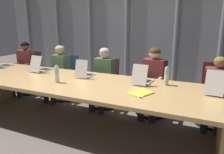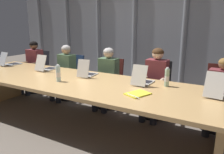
# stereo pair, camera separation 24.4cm
# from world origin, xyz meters

# --- Properties ---
(ground_plane) EXTENTS (15.05, 15.05, 0.00)m
(ground_plane) POSITION_xyz_m (0.00, 0.00, 0.00)
(ground_plane) COLOR #6B6056
(conference_table) EXTENTS (4.73, 1.33, 0.74)m
(conference_table) POSITION_xyz_m (0.00, 0.00, 0.62)
(conference_table) COLOR tan
(conference_table) RESTS_ON ground_plane
(curtain_backdrop) EXTENTS (7.52, 0.17, 2.83)m
(curtain_backdrop) POSITION_xyz_m (-0.00, 2.41, 1.42)
(curtain_backdrop) COLOR gray
(curtain_backdrop) RESTS_ON ground_plane
(laptop_left_end) EXTENTS (0.29, 0.45, 0.29)m
(laptop_left_end) POSITION_xyz_m (-2.05, 0.31, 0.80)
(laptop_left_end) COLOR #A8ADB7
(laptop_left_end) RESTS_ON conference_table
(laptop_left_mid) EXTENTS (0.25, 0.43, 0.30)m
(laptop_left_mid) POSITION_xyz_m (-0.99, 0.34, 0.80)
(laptop_left_mid) COLOR beige
(laptop_left_mid) RESTS_ON conference_table
(laptop_center) EXTENTS (0.25, 0.41, 0.30)m
(laptop_center) POSITION_xyz_m (-0.02, 0.31, 0.80)
(laptop_center) COLOR beige
(laptop_center) RESTS_ON conference_table
(laptop_right_mid) EXTENTS (0.25, 0.43, 0.31)m
(laptop_right_mid) POSITION_xyz_m (0.99, 0.32, 0.80)
(laptop_right_mid) COLOR beige
(laptop_right_mid) RESTS_ON conference_table
(laptop_right_end) EXTENTS (0.28, 0.48, 0.32)m
(laptop_right_end) POSITION_xyz_m (1.99, 0.29, 0.81)
(laptop_right_end) COLOR beige
(laptop_right_end) RESTS_ON conference_table
(office_chair_left_end) EXTENTS (0.60, 0.61, 0.96)m
(office_chair_left_end) POSITION_xyz_m (-2.03, 1.03, 0.36)
(office_chair_left_end) COLOR #2D2D38
(office_chair_left_end) RESTS_ON ground_plane
(office_chair_left_mid) EXTENTS (0.60, 0.60, 0.93)m
(office_chair_left_mid) POSITION_xyz_m (-0.98, 1.03, 0.35)
(office_chair_left_mid) COLOR navy
(office_chair_left_mid) RESTS_ON ground_plane
(office_chair_center) EXTENTS (0.60, 0.60, 0.93)m
(office_chair_center) POSITION_xyz_m (0.01, 1.03, 0.35)
(office_chair_center) COLOR #511E19
(office_chair_center) RESTS_ON ground_plane
(office_chair_right_mid) EXTENTS (0.60, 0.60, 0.96)m
(office_chair_right_mid) POSITION_xyz_m (0.98, 1.03, 0.36)
(office_chair_right_mid) COLOR black
(office_chair_right_mid) RESTS_ON ground_plane
(office_chair_right_end) EXTENTS (0.60, 0.60, 0.99)m
(office_chair_right_end) POSITION_xyz_m (2.02, 1.04, 0.37)
(office_chair_right_end) COLOR #511E19
(office_chair_right_end) RESTS_ON ground_plane
(person_left_end) EXTENTS (0.37, 0.55, 1.21)m
(person_left_end) POSITION_xyz_m (-2.01, 0.87, 0.68)
(person_left_end) COLOR brown
(person_left_end) RESTS_ON ground_plane
(person_left_mid) EXTENTS (0.41, 0.57, 1.17)m
(person_left_mid) POSITION_xyz_m (-1.04, 0.87, 0.67)
(person_left_mid) COLOR #4C6B4C
(person_left_mid) RESTS_ON ground_plane
(person_center) EXTENTS (0.38, 0.55, 1.17)m
(person_center) POSITION_xyz_m (0.03, 0.87, 0.67)
(person_center) COLOR #4C6B4C
(person_center) RESTS_ON ground_plane
(person_right_mid) EXTENTS (0.37, 0.55, 1.22)m
(person_right_mid) POSITION_xyz_m (1.00, 0.88, 0.69)
(person_right_mid) COLOR brown
(person_right_mid) RESTS_ON ground_plane
(person_right_end) EXTENTS (0.43, 0.56, 1.13)m
(person_right_end) POSITION_xyz_m (2.02, 0.87, 0.64)
(person_right_end) COLOR brown
(person_right_end) RESTS_ON ground_plane
(water_bottle_primary) EXTENTS (0.07, 0.07, 0.28)m
(water_bottle_primary) POSITION_xyz_m (1.34, 0.36, 0.87)
(water_bottle_primary) COLOR #ADD1B2
(water_bottle_primary) RESTS_ON conference_table
(water_bottle_secondary) EXTENTS (0.07, 0.07, 0.27)m
(water_bottle_secondary) POSITION_xyz_m (-0.20, -0.19, 0.87)
(water_bottle_secondary) COLOR silver
(water_bottle_secondary) RESTS_ON conference_table
(spiral_notepad) EXTENTS (0.32, 0.37, 0.03)m
(spiral_notepad) POSITION_xyz_m (1.12, -0.18, 0.75)
(spiral_notepad) COLOR yellow
(spiral_notepad) RESTS_ON conference_table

